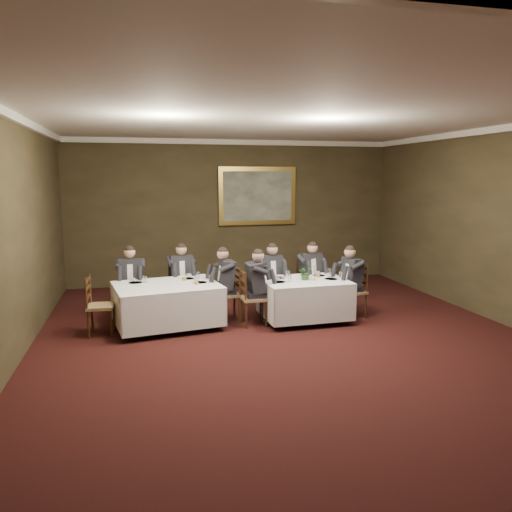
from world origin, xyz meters
name	(u,v)px	position (x,y,z in m)	size (l,w,h in m)	color
ground	(293,345)	(0.00, 0.00, 0.00)	(10.00, 10.00, 0.00)	black
ceiling	(296,115)	(0.00, 0.00, 3.50)	(8.00, 10.00, 0.10)	silver
back_wall	(233,212)	(0.00, 5.00, 1.75)	(8.00, 0.10, 3.50)	#2E2917
left_wall	(7,242)	(-4.00, 0.00, 1.75)	(0.10, 10.00, 3.50)	#2E2917
crown_molding	(296,119)	(0.00, 0.00, 3.44)	(8.00, 10.00, 0.12)	white
table_main	(304,297)	(0.61, 1.26, 0.45)	(1.57, 1.22, 0.67)	black
table_second	(167,302)	(-1.85, 1.44, 0.45)	(1.97, 1.62, 0.67)	black
chair_main_backleft	(270,297)	(0.17, 2.03, 0.28)	(0.49, 0.47, 1.00)	olive
diner_main_backleft	(271,286)	(0.17, 2.02, 0.51)	(0.46, 0.53, 1.35)	black
chair_main_backright	(309,295)	(0.99, 2.06, 0.28)	(0.50, 0.48, 1.00)	olive
diner_main_backright	(310,284)	(0.99, 2.05, 0.51)	(0.46, 0.53, 1.35)	black
chair_main_endleft	(253,309)	(-0.36, 1.23, 0.28)	(0.43, 0.45, 1.00)	olive
diner_main_endleft	(254,297)	(-0.35, 1.23, 0.51)	(0.49, 0.43, 1.35)	black
chair_main_endright	(352,302)	(1.57, 1.30, 0.28)	(0.50, 0.51, 1.00)	olive
diner_main_endright	(352,290)	(1.56, 1.29, 0.51)	(0.55, 0.48, 1.35)	black
chair_sec_backleft	(132,302)	(-2.46, 2.26, 0.28)	(0.46, 0.44, 1.00)	olive
diner_sec_backleft	(131,290)	(-2.46, 2.25, 0.51)	(0.43, 0.50, 1.35)	black
chair_sec_backright	(181,297)	(-1.52, 2.42, 0.28)	(0.49, 0.47, 1.00)	olive
diner_sec_backright	(181,286)	(-1.52, 2.41, 0.51)	(0.46, 0.53, 1.35)	black
chair_sec_endright	(228,305)	(-0.74, 1.62, 0.28)	(0.45, 0.47, 1.00)	olive
diner_sec_endright	(227,293)	(-0.75, 1.62, 0.51)	(0.50, 0.44, 1.35)	black
chair_sec_endleft	(101,318)	(-2.96, 1.26, 0.28)	(0.45, 0.47, 1.00)	olive
centerpiece	(305,272)	(0.62, 1.27, 0.90)	(0.25, 0.22, 0.28)	#2D5926
candlestick	(315,272)	(0.78, 1.20, 0.92)	(0.06, 0.06, 0.41)	#B59537
place_setting_table_main	(280,276)	(0.24, 1.60, 0.80)	(0.33, 0.31, 0.14)	white
place_setting_table_second	(138,280)	(-2.33, 1.76, 0.80)	(0.33, 0.31, 0.14)	white
painting	(257,196)	(0.61, 4.94, 2.14)	(1.95, 0.09, 1.43)	gold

